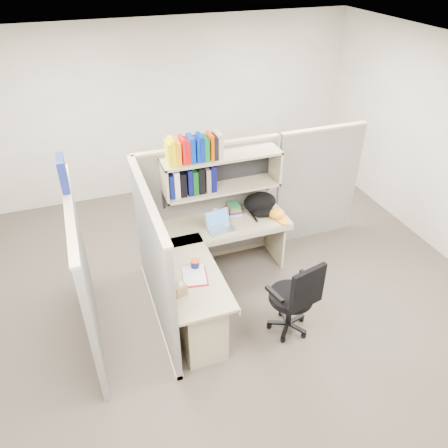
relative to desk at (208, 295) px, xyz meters
name	(u,v)px	position (x,y,z in m)	size (l,w,h in m)	color
ground	(234,299)	(0.41, 0.29, -0.44)	(6.00, 6.00, 0.00)	#38322B
room_shell	(236,179)	(0.41, 0.29, 1.18)	(6.00, 6.00, 6.00)	#B4B1A3
cubicle	(191,222)	(0.04, 0.74, 0.47)	(3.79, 1.84, 1.95)	slate
desk	(208,295)	(0.00, 0.00, 0.00)	(1.74, 1.75, 0.73)	tan
laptop	(221,222)	(0.40, 0.71, 0.40)	(0.31, 0.31, 0.22)	#B4B4B8
backpack	(262,205)	(1.00, 0.90, 0.42)	(0.42, 0.33, 0.25)	black
orange_cap	(277,213)	(1.14, 0.75, 0.34)	(0.20, 0.23, 0.11)	orange
snack_canister	(195,263)	(-0.08, 0.16, 0.34)	(0.09, 0.09, 0.09)	#0D1750
tissue_box	(180,286)	(-0.34, -0.18, 0.38)	(0.12, 0.12, 0.18)	#9E8459
mouse	(226,224)	(0.49, 0.78, 0.31)	(0.09, 0.06, 0.04)	#8596BC
paper_cup	(216,212)	(0.45, 1.04, 0.34)	(0.06, 0.06, 0.09)	white
book_stack	(234,208)	(0.68, 1.04, 0.35)	(0.17, 0.23, 0.11)	gray
loose_paper	(194,275)	(-0.13, 0.03, 0.29)	(0.23, 0.31, 0.00)	white
task_chair	(293,308)	(0.81, -0.40, -0.09)	(0.56, 0.52, 0.99)	black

